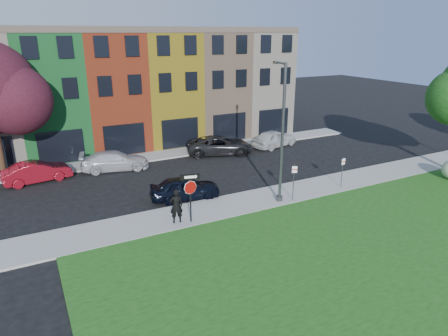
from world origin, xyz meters
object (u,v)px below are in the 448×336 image
sedan_near (185,188)px  street_lamp (281,134)px  man (176,206)px  stop_sign (190,188)px

sedan_near → street_lamp: (5.07, -3.01, 3.58)m
man → street_lamp: street_lamp is taller
man → street_lamp: (6.81, 0.08, 3.23)m
stop_sign → street_lamp: size_ratio=0.34×
sedan_near → street_lamp: 6.90m
man → stop_sign: bearing=166.7°
stop_sign → sedan_near: bearing=87.6°
stop_sign → man: size_ratio=1.44×
stop_sign → sedan_near: stop_sign is taller
street_lamp → sedan_near: bearing=168.6°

